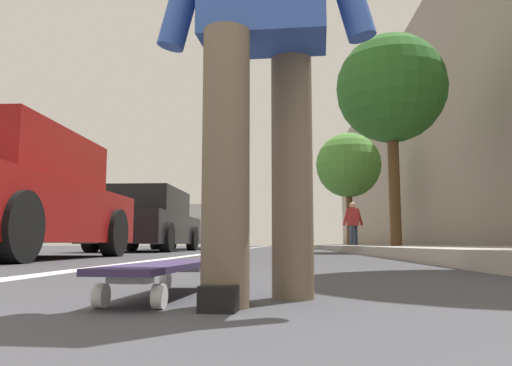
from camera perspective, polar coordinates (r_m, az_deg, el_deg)
name	(u,v)px	position (r m, az deg, el deg)	size (l,w,h in m)	color
ground_plane	(269,252)	(10.69, 1.53, -7.87)	(80.00, 80.00, 0.00)	#38383D
lane_stripe_white	(249,248)	(20.74, -0.76, -7.40)	(52.00, 0.16, 0.01)	silver
sidewalk_curb	(362,247)	(18.90, 11.94, -7.09)	(52.00, 3.20, 0.14)	#9E9B93
building_facade	(406,151)	(23.72, 16.63, 3.54)	(40.00, 1.20, 8.73)	gray
skateboard	(163,270)	(1.76, -10.46, -9.61)	(0.85, 0.26, 0.11)	white
skater_person	(263,11)	(1.74, 0.75, 18.91)	(0.45, 0.72, 1.64)	brown
parked_car_near	(7,198)	(6.65, -26.36, -1.49)	(4.23, 1.91, 1.50)	maroon
parked_car_mid	(147,222)	(12.44, -12.20, -4.30)	(4.57, 1.90, 1.48)	black
parked_car_far	(190,229)	(17.95, -7.54, -5.16)	(4.45, 2.05, 1.48)	#B7B7BC
parked_car_end	(217,233)	(24.26, -4.47, -5.66)	(4.21, 1.88, 1.47)	#4C5156
traffic_light	(235,167)	(19.03, -2.35, 1.79)	(0.33, 0.28, 4.44)	#2D2D2D
street_tree_mid	(391,89)	(12.02, 15.06, 10.20)	(2.47, 2.47, 4.93)	brown
street_tree_far	(348,165)	(19.33, 10.43, 1.96)	(2.44, 2.44, 4.36)	brown
pedestrian_distant	(353,222)	(16.78, 10.93, -4.39)	(0.43, 0.67, 1.54)	#384260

